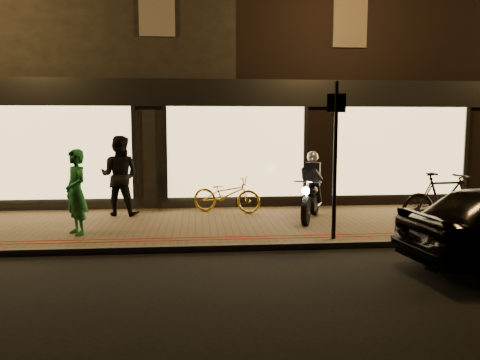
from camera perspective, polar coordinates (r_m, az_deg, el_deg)
The scene contains 11 objects.
ground at distance 8.72m, azimuth 1.70°, elevation -8.63°, with size 90.00×90.00×0.00m, color black.
sidewalk at distance 10.64m, azimuth 0.40°, elevation -5.51°, with size 50.00×4.00×0.12m, color brown.
kerb_stone at distance 8.75m, azimuth 1.66°, elevation -8.16°, with size 50.00×0.14×0.12m, color #59544C.
red_kerb_lines at distance 9.22m, azimuth 1.29°, elevation -7.00°, with size 50.00×0.26×0.01m.
building_row at distance 17.48m, azimuth -1.89°, elevation 13.01°, with size 48.00×10.11×8.50m.
motorcycle at distance 10.97m, azimuth 8.68°, elevation -1.63°, with size 0.92×1.83×1.59m.
sign_post at distance 9.07m, azimuth 11.54°, elevation 3.35°, with size 0.35×0.12×3.00m.
bicycle_gold at distance 11.77m, azimuth -1.65°, elevation -1.75°, with size 0.61×1.76×0.92m, color gold.
bicycle_dark at distance 10.91m, azimuth 23.56°, elevation -2.25°, with size 0.56×1.99×1.19m, color black.
person_green at distance 9.88m, azimuth -19.35°, elevation -1.40°, with size 0.63×0.41×1.72m, color #1E7136.
person_dark at distance 11.74m, azimuth -14.49°, elevation 0.52°, with size 0.94×0.74×1.94m, color black.
Camera 1 is at (-1.02, -8.35, 2.29)m, focal length 35.00 mm.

